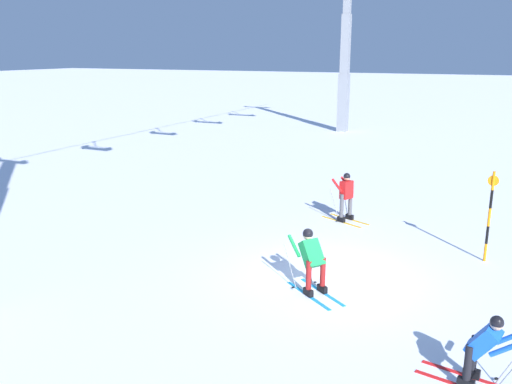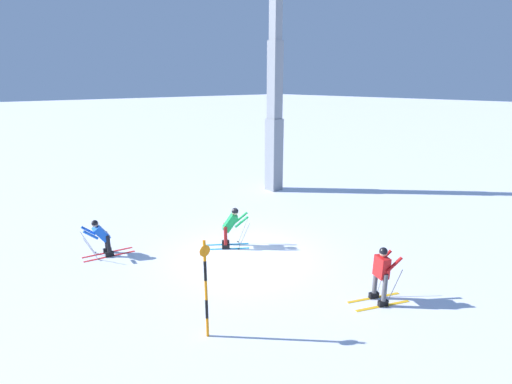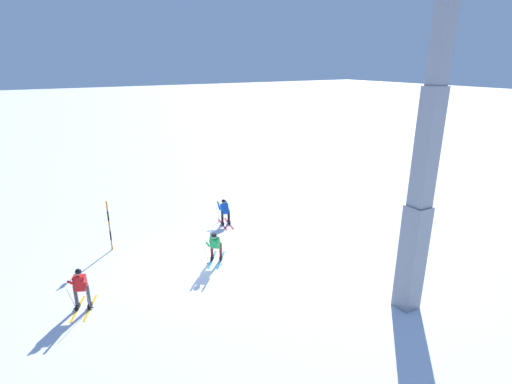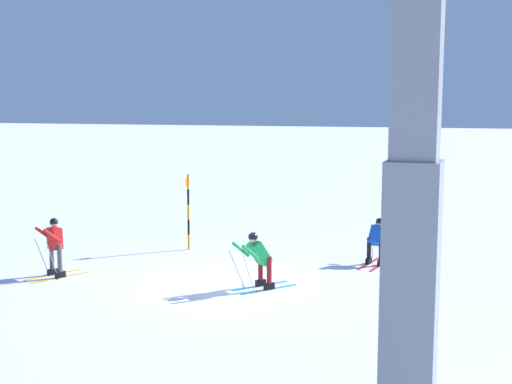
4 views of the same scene
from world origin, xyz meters
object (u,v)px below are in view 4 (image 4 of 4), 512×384
skier_distant_uphill (377,238)px  trail_marker_pole (188,209)px  lift_tower_near (417,67)px  skier_distant_downhill (54,243)px  skier_carving_main (258,256)px

skier_distant_uphill → trail_marker_pole: bearing=1.7°
lift_tower_near → skier_distant_downhill: lift_tower_near is taller
trail_marker_pole → skier_distant_uphill: (-6.14, -0.18, -0.56)m
skier_carving_main → lift_tower_near: size_ratio=0.14×
skier_distant_uphill → skier_distant_downhill: skier_distant_downhill is taller
lift_tower_near → trail_marker_pole: bearing=-50.9°
skier_distant_uphill → skier_distant_downhill: (8.06, 4.61, 0.18)m
skier_carving_main → lift_tower_near: lift_tower_near is taller
skier_distant_uphill → lift_tower_near: bearing=102.2°
lift_tower_near → skier_distant_uphill: lift_tower_near is taller
skier_carving_main → skier_distant_uphill: 4.52m
lift_tower_near → trail_marker_pole: size_ratio=5.01×
skier_carving_main → trail_marker_pole: (3.78, -3.66, 0.45)m
skier_carving_main → trail_marker_pole: trail_marker_pole is taller
lift_tower_near → skier_distant_uphill: (2.27, -10.52, -4.42)m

